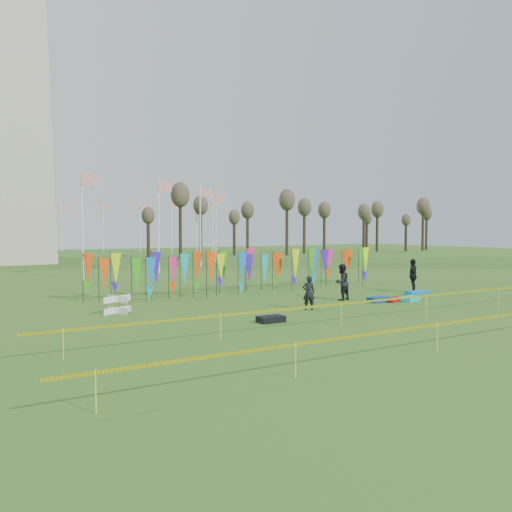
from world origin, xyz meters
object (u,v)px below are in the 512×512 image
box_kite (118,305)px  kite_bag_black (271,319)px  kite_bag_red (394,300)px  person_mid (342,282)px  person_left (309,293)px  kite_bag_teal (418,293)px  kite_bag_turquoise (410,299)px  kite_bag_blue (380,300)px  person_right (413,276)px

box_kite → kite_bag_black: (4.68, -5.03, -0.28)m
kite_bag_red → kite_bag_black: kite_bag_black is taller
person_mid → person_left: bearing=14.8°
kite_bag_black → kite_bag_teal: 11.66m
kite_bag_turquoise → kite_bag_blue: 1.64m
person_left → person_mid: (3.35, 1.70, 0.16)m
kite_bag_red → kite_bag_teal: kite_bag_teal is taller
kite_bag_blue → kite_bag_black: 7.88m
box_kite → person_mid: size_ratio=0.43×
box_kite → kite_bag_blue: 12.73m
box_kite → person_left: 8.46m
person_left → person_right: 9.16m
kite_bag_black → person_left: bearing=28.7°
kite_bag_blue → kite_bag_black: (-7.65, -1.90, -0.00)m
kite_bag_turquoise → kite_bag_teal: bearing=32.9°
person_right → kite_bag_turquoise: person_right is taller
kite_bag_red → kite_bag_teal: 3.14m
person_right → kite_bag_blue: person_right is taller
kite_bag_red → kite_bag_teal: (2.95, 1.07, 0.02)m
person_right → kite_bag_black: size_ratio=1.85×
box_kite → person_left: bearing=-23.4°
kite_bag_black → person_right: bearing=17.1°
person_right → kite_bag_teal: 1.46m
person_mid → kite_bag_black: size_ratio=1.78×
kite_bag_teal → person_right: bearing=55.6°
box_kite → kite_bag_teal: bearing=-8.2°
person_right → kite_bag_blue: size_ratio=1.63×
person_mid → kite_bag_teal: size_ratio=1.44×
kite_bag_turquoise → kite_bag_teal: kite_bag_teal is taller
box_kite → kite_bag_blue: size_ratio=0.67×
box_kite → kite_bag_black: 6.88m
box_kite → person_right: person_right is taller
person_right → kite_bag_black: 12.59m
kite_bag_red → kite_bag_black: (-8.39, -1.65, 0.02)m
person_left → person_right: (8.93, 2.02, 0.20)m
person_right → kite_bag_turquoise: 3.79m
box_kite → person_right: 16.76m
person_right → kite_bag_black: bearing=-16.3°
box_kite → person_left: person_left is taller
kite_bag_blue → kite_bag_teal: size_ratio=0.92×
person_right → kite_bag_blue: 4.79m
box_kite → kite_bag_turquoise: (13.87, -3.71, -0.28)m
person_left → person_mid: person_mid is taller
person_mid → person_right: size_ratio=0.96×
kite_bag_turquoise → kite_bag_red: (-0.79, 0.32, -0.02)m
person_mid → kite_bag_blue: person_mid is taller
kite_bag_teal → kite_bag_red: bearing=-160.0°
box_kite → kite_bag_blue: box_kite is taller
kite_bag_black → kite_bag_red: bearing=11.1°
kite_bag_blue → kite_bag_teal: (3.69, 0.83, -0.00)m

